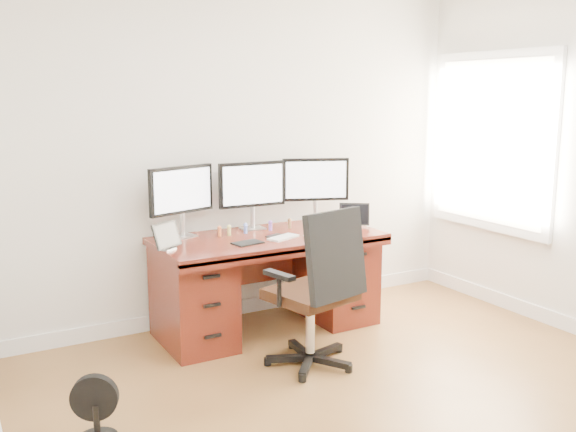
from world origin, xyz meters
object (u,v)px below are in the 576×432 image
desk (267,279)px  monitor_center (252,187)px  floor_fan (96,410)px  office_chair (316,316)px  keyboard (283,237)px

desk → monitor_center: bearing=90.0°
floor_fan → monitor_center: 2.19m
office_chair → floor_fan: bearing=176.1°
desk → office_chair: (-0.04, -0.77, -0.05)m
desk → keyboard: (0.05, -0.17, 0.36)m
office_chair → floor_fan: 1.53m
keyboard → office_chair: bearing=-120.0°
keyboard → floor_fan: bearing=-173.5°
desk → keyboard: bearing=-74.0°
keyboard → monitor_center: bearing=75.2°
office_chair → floor_fan: size_ratio=2.97×
office_chair → keyboard: 0.73m
floor_fan → desk: bearing=58.3°
desk → floor_fan: bearing=-146.4°
office_chair → monitor_center: size_ratio=1.97×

